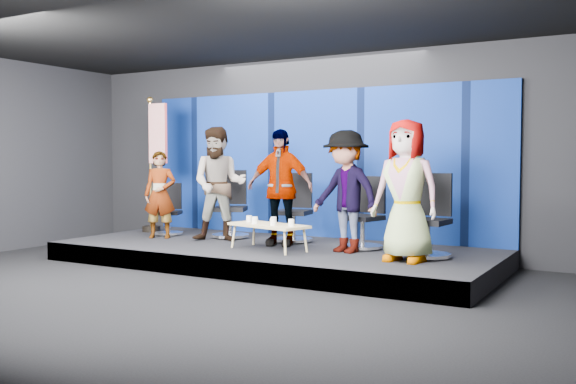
{
  "coord_description": "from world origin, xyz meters",
  "views": [
    {
      "loc": [
        5.28,
        -6.21,
        1.69
      ],
      "look_at": [
        0.33,
        2.4,
        1.17
      ],
      "focal_mm": 40.0,
      "sensor_mm": 36.0,
      "label": 1
    }
  ],
  "objects_px": {
    "chair_b": "(231,215)",
    "chair_c": "(295,219)",
    "mug_e": "(291,223)",
    "panelist_c": "(280,187)",
    "panelist_b": "(219,184)",
    "mug_c": "(274,220)",
    "flag_stand": "(155,161)",
    "chair_a": "(169,218)",
    "coffee_table": "(268,226)",
    "chair_e": "(429,230)",
    "panelist_a": "(160,195)",
    "mug_b": "(255,220)",
    "panelist_d": "(346,191)",
    "mug_d": "(273,222)",
    "mug_a": "(249,219)",
    "chair_d": "(365,225)",
    "panelist_e": "(406,191)"
  },
  "relations": [
    {
      "from": "chair_b",
      "to": "chair_c",
      "type": "distance_m",
      "value": 1.25
    },
    {
      "from": "chair_c",
      "to": "mug_e",
      "type": "xyz_separation_m",
      "value": [
        0.58,
        -1.15,
        0.07
      ]
    },
    {
      "from": "chair_b",
      "to": "panelist_c",
      "type": "relative_size",
      "value": 0.64
    },
    {
      "from": "panelist_b",
      "to": "mug_c",
      "type": "relative_size",
      "value": 18.87
    },
    {
      "from": "mug_e",
      "to": "flag_stand",
      "type": "xyz_separation_m",
      "value": [
        -3.55,
        1.06,
        0.9
      ]
    },
    {
      "from": "chair_a",
      "to": "coffee_table",
      "type": "distance_m",
      "value": 2.72
    },
    {
      "from": "chair_e",
      "to": "panelist_a",
      "type": "bearing_deg",
      "value": -172.98
    },
    {
      "from": "chair_e",
      "to": "mug_b",
      "type": "bearing_deg",
      "value": -162.85
    },
    {
      "from": "panelist_d",
      "to": "mug_b",
      "type": "xyz_separation_m",
      "value": [
        -1.32,
        -0.43,
        -0.45
      ]
    },
    {
      "from": "panelist_d",
      "to": "flag_stand",
      "type": "distance_m",
      "value": 4.28
    },
    {
      "from": "mug_d",
      "to": "panelist_c",
      "type": "bearing_deg",
      "value": 112.37
    },
    {
      "from": "mug_d",
      "to": "flag_stand",
      "type": "distance_m",
      "value": 3.55
    },
    {
      "from": "panelist_b",
      "to": "panelist_d",
      "type": "relative_size",
      "value": 1.06
    },
    {
      "from": "mug_a",
      "to": "mug_c",
      "type": "bearing_deg",
      "value": -0.63
    },
    {
      "from": "chair_a",
      "to": "chair_b",
      "type": "distance_m",
      "value": 1.24
    },
    {
      "from": "panelist_c",
      "to": "mug_d",
      "type": "bearing_deg",
      "value": -78.15
    },
    {
      "from": "panelist_a",
      "to": "coffee_table",
      "type": "distance_m",
      "value": 2.46
    },
    {
      "from": "chair_b",
      "to": "panelist_d",
      "type": "distance_m",
      "value": 2.62
    },
    {
      "from": "chair_d",
      "to": "mug_e",
      "type": "distance_m",
      "value": 1.23
    },
    {
      "from": "chair_d",
      "to": "flag_stand",
      "type": "distance_m",
      "value": 4.43
    },
    {
      "from": "panelist_c",
      "to": "flag_stand",
      "type": "relative_size",
      "value": 0.73
    },
    {
      "from": "mug_b",
      "to": "chair_d",
      "type": "bearing_deg",
      "value": 33.17
    },
    {
      "from": "chair_a",
      "to": "panelist_b",
      "type": "bearing_deg",
      "value": -38.37
    },
    {
      "from": "panelist_c",
      "to": "coffee_table",
      "type": "xyz_separation_m",
      "value": [
        0.12,
        -0.54,
        -0.57
      ]
    },
    {
      "from": "panelist_a",
      "to": "chair_d",
      "type": "xyz_separation_m",
      "value": [
        3.63,
        0.56,
        -0.39
      ]
    },
    {
      "from": "mug_b",
      "to": "flag_stand",
      "type": "distance_m",
      "value": 3.2
    },
    {
      "from": "mug_b",
      "to": "chair_e",
      "type": "bearing_deg",
      "value": 12.4
    },
    {
      "from": "mug_b",
      "to": "coffee_table",
      "type": "bearing_deg",
      "value": 17.37
    },
    {
      "from": "chair_a",
      "to": "chair_c",
      "type": "bearing_deg",
      "value": -19.6
    },
    {
      "from": "chair_b",
      "to": "chair_d",
      "type": "xyz_separation_m",
      "value": [
        2.6,
        -0.11,
        -0.02
      ]
    },
    {
      "from": "panelist_d",
      "to": "mug_a",
      "type": "distance_m",
      "value": 1.63
    },
    {
      "from": "chair_d",
      "to": "mug_c",
      "type": "xyz_separation_m",
      "value": [
        -1.19,
        -0.75,
        0.08
      ]
    },
    {
      "from": "chair_b",
      "to": "flag_stand",
      "type": "distance_m",
      "value": 1.97
    },
    {
      "from": "chair_e",
      "to": "mug_a",
      "type": "bearing_deg",
      "value": -167.51
    },
    {
      "from": "chair_b",
      "to": "panelist_d",
      "type": "bearing_deg",
      "value": -38.4
    },
    {
      "from": "chair_a",
      "to": "coffee_table",
      "type": "relative_size",
      "value": 0.68
    },
    {
      "from": "panelist_b",
      "to": "coffee_table",
      "type": "distance_m",
      "value": 1.48
    },
    {
      "from": "chair_a",
      "to": "flag_stand",
      "type": "height_order",
      "value": "flag_stand"
    },
    {
      "from": "panelist_b",
      "to": "chair_c",
      "type": "height_order",
      "value": "panelist_b"
    },
    {
      "from": "mug_e",
      "to": "panelist_e",
      "type": "bearing_deg",
      "value": 3.81
    },
    {
      "from": "panelist_b",
      "to": "mug_c",
      "type": "xyz_separation_m",
      "value": [
        1.29,
        -0.37,
        -0.51
      ]
    },
    {
      "from": "panelist_a",
      "to": "mug_d",
      "type": "xyz_separation_m",
      "value": [
        2.57,
        -0.43,
        -0.31
      ]
    },
    {
      "from": "panelist_c",
      "to": "panelist_e",
      "type": "bearing_deg",
      "value": -23.47
    },
    {
      "from": "panelist_e",
      "to": "mug_a",
      "type": "distance_m",
      "value": 2.66
    },
    {
      "from": "mug_b",
      "to": "panelist_a",
      "type": "bearing_deg",
      "value": 170.4
    },
    {
      "from": "chair_e",
      "to": "mug_e",
      "type": "relative_size",
      "value": 11.43
    },
    {
      "from": "coffee_table",
      "to": "chair_e",
      "type": "bearing_deg",
      "value": 11.95
    },
    {
      "from": "chair_b",
      "to": "flag_stand",
      "type": "relative_size",
      "value": 0.46
    },
    {
      "from": "chair_e",
      "to": "coffee_table",
      "type": "relative_size",
      "value": 0.86
    },
    {
      "from": "chair_d",
      "to": "mug_d",
      "type": "xyz_separation_m",
      "value": [
        -1.06,
        -0.99,
        0.08
      ]
    }
  ]
}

